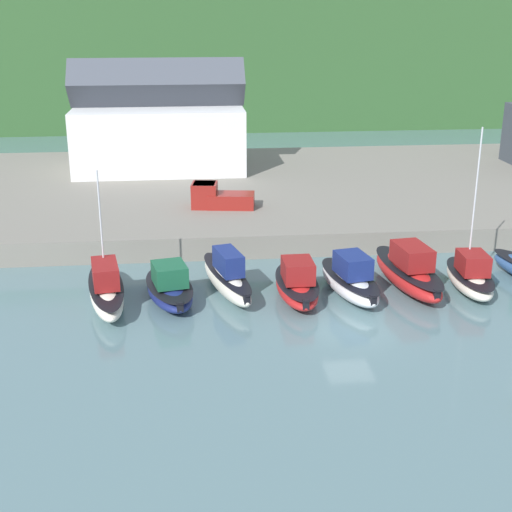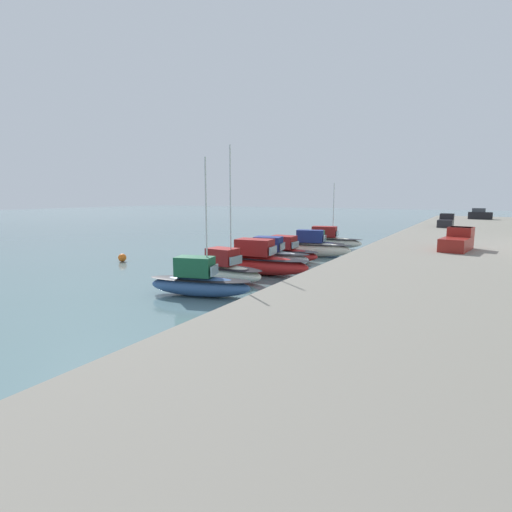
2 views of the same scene
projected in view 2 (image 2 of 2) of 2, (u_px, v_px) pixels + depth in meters
ground_plane at (233, 260)px, 38.81m from camera, size 320.00×320.00×0.00m
moored_boat_0 at (327, 240)px, 47.63m from camera, size 3.22×8.42×7.69m
moored_boat_1 at (316, 244)px, 44.54m from camera, size 3.74×6.62×2.36m
moored_boat_2 at (313, 247)px, 41.14m from camera, size 3.48×7.96×2.74m
moored_boat_3 at (286, 252)px, 38.29m from camera, size 2.43×6.51×2.43m
moored_boat_4 at (271, 255)px, 35.51m from camera, size 3.47×7.13×2.63m
moored_boat_5 at (258, 261)px, 31.85m from camera, size 3.36×8.51×2.82m
moored_boat_6 at (226, 269)px, 29.18m from camera, size 2.55×6.24×9.75m
moored_boat_7 at (199, 282)px, 24.95m from camera, size 3.58×6.94×8.54m
parked_car_1 at (480, 215)px, 78.14m from camera, size 1.95×4.26×2.16m
pickup_truck_0 at (458, 240)px, 34.31m from camera, size 4.95×2.58×1.90m
pickup_truck_1 at (446, 221)px, 59.55m from camera, size 4.73×2.01×1.90m
mooring_buoy_0 at (326, 236)px, 59.81m from camera, size 0.58×0.58×0.58m
mooring_buoy_1 at (122, 258)px, 37.99m from camera, size 0.77×0.77×0.77m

